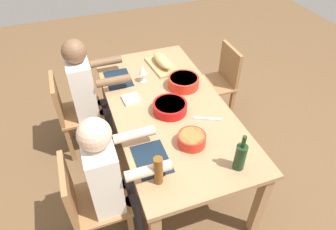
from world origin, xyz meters
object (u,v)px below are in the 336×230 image
object	(u,v)px
diner_near_left	(87,89)
cutting_board	(162,66)
chair_near_right	(88,201)
serving_bowl_pasta	(184,81)
wine_glass	(143,70)
chair_far_left	(220,80)
bread_loaf	(162,61)
diner_near_right	(110,175)
dining_table	(168,112)
chair_near_left	(72,111)
serving_bowl_fruit	(192,139)
wine_bottle	(240,156)
serving_bowl_salad	(170,107)
napkin_stack	(131,99)
beer_bottle	(158,170)

from	to	relation	value
diner_near_left	cutting_board	size ratio (longest dim) A/B	3.00
chair_near_right	serving_bowl_pasta	distance (m)	1.30
diner_near_left	wine_glass	distance (m)	0.55
cutting_board	diner_near_left	bearing A→B (deg)	-84.47
chair_far_left	bread_loaf	world-z (taller)	same
chair_far_left	diner_near_right	bearing A→B (deg)	-53.05
dining_table	chair_near_right	xyz separation A→B (m)	(0.53, -0.79, -0.18)
dining_table	chair_near_left	size ratio (longest dim) A/B	2.25
serving_bowl_fruit	chair_near_left	bearing A→B (deg)	-141.43
diner_near_left	wine_bottle	world-z (taller)	diner_near_left
serving_bowl_salad	wine_glass	bearing A→B (deg)	-170.17
chair_near_right	napkin_stack	distance (m)	0.91
chair_near_left	diner_near_left	xyz separation A→B (m)	(0.00, 0.18, 0.21)
diner_near_right	chair_near_right	bearing A→B (deg)	-90.00
chair_near_right	serving_bowl_fruit	world-z (taller)	chair_near_right
chair_near_left	serving_bowl_pasta	world-z (taller)	chair_near_left
diner_near_right	napkin_stack	world-z (taller)	diner_near_right
serving_bowl_salad	diner_near_left	bearing A→B (deg)	-135.44
chair_near_left	wine_glass	world-z (taller)	wine_glass
chair_near_left	bread_loaf	size ratio (longest dim) A/B	2.66
serving_bowl_pasta	bread_loaf	xyz separation A→B (m)	(-0.39, -0.07, 0.01)
diner_near_right	chair_near_left	distance (m)	1.09
wine_glass	wine_bottle	bearing A→B (deg)	14.80
bread_loaf	serving_bowl_pasta	bearing A→B (deg)	10.60
chair_far_left	wine_glass	bearing A→B (deg)	-82.95
bread_loaf	wine_glass	distance (m)	0.31
chair_far_left	chair_near_right	bearing A→B (deg)	-56.38
diner_near_right	serving_bowl_pasta	world-z (taller)	diner_near_right
chair_near_left	serving_bowl_salad	world-z (taller)	chair_near_left
chair_near_left	beer_bottle	distance (m)	1.38
chair_far_left	wine_glass	size ratio (longest dim) A/B	5.12
chair_near_right	diner_near_right	bearing A→B (deg)	90.00
chair_near_left	bread_loaf	xyz separation A→B (m)	(-0.07, 0.94, 0.32)
dining_table	serving_bowl_pasta	size ratio (longest dim) A/B	6.84
dining_table	serving_bowl_pasta	bearing A→B (deg)	133.21
dining_table	napkin_stack	xyz separation A→B (m)	(-0.17, -0.28, 0.09)
serving_bowl_salad	bread_loaf	bearing A→B (deg)	166.43
dining_table	diner_near_right	size ratio (longest dim) A/B	1.60
serving_bowl_fruit	diner_near_right	bearing A→B (deg)	-85.69
diner_near_right	serving_bowl_fruit	distance (m)	0.63
cutting_board	beer_bottle	world-z (taller)	beer_bottle
chair_near_right	wine_bottle	size ratio (longest dim) A/B	2.93
serving_bowl_fruit	wine_glass	size ratio (longest dim) A/B	1.24
serving_bowl_pasta	beer_bottle	world-z (taller)	beer_bottle
cutting_board	wine_bottle	bearing A→B (deg)	2.82
dining_table	diner_near_right	bearing A→B (deg)	-49.12
diner_near_right	serving_bowl_fruit	bearing A→B (deg)	94.31
serving_bowl_salad	cutting_board	xyz separation A→B (m)	(-0.68, 0.16, -0.04)
diner_near_right	serving_bowl_salad	distance (m)	0.75
bread_loaf	cutting_board	bearing A→B (deg)	0.00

